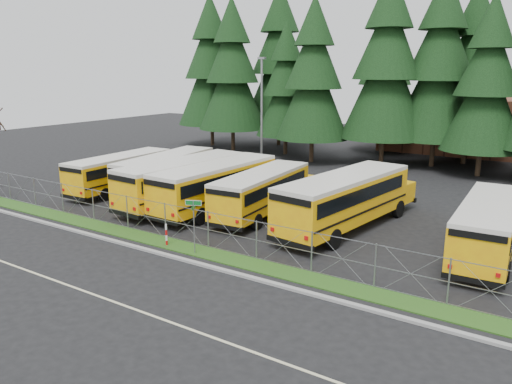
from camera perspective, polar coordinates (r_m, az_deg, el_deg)
ground at (r=26.59m, az=-2.39°, el=-6.18°), size 120.00×120.00×0.00m
curb at (r=24.28m, az=-6.68°, el=-8.11°), size 50.00×0.25×0.12m
grass_verge at (r=25.30m, az=-4.65°, el=-7.21°), size 50.00×1.40×0.06m
road_lane_line at (r=21.12m, az=-15.38°, el=-12.20°), size 50.00×0.12×0.01m
chainlink_fence at (r=25.50m, az=-3.72°, el=-4.71°), size 44.00×0.10×2.00m
brick_building at (r=61.21m, az=25.09°, el=6.84°), size 22.00×10.00×6.00m
bus_0 at (r=39.52m, az=-14.86°, el=2.13°), size 2.91×10.68×2.78m
bus_1 at (r=38.10m, az=-9.91°, el=2.08°), size 3.96×11.42×2.93m
bus_2 at (r=34.53m, az=-7.79°, el=1.14°), size 3.63×12.19×3.15m
bus_3 at (r=33.14m, az=-4.14°, el=0.66°), size 3.22×11.99×3.12m
bus_4 at (r=31.91m, az=0.99°, el=-0.10°), size 3.33×10.92×2.82m
bus_6 at (r=29.49m, az=10.49°, el=-1.08°), size 4.53×12.65×3.24m
bus_east at (r=27.38m, az=25.05°, el=-3.78°), size 3.07×10.97×2.85m
street_sign at (r=25.02m, az=-7.13°, el=-2.67°), size 0.79×0.52×2.81m
striped_bollard at (r=26.80m, az=-10.21°, el=-4.87°), size 0.11×0.11×1.20m
light_standard at (r=45.27m, az=0.65°, el=9.29°), size 0.70×0.35×10.14m
conifer_0 at (r=61.34m, az=-5.17°, el=13.58°), size 8.02×8.02×17.74m
conifer_1 at (r=57.29m, az=-2.73°, el=13.20°), size 7.65×7.65×16.92m
conifer_2 at (r=54.61m, az=3.47°, el=11.70°), size 6.39×6.39×14.14m
conifer_3 at (r=50.06m, az=6.56°, el=12.55°), size 7.27×7.27×16.07m
conifer_4 at (r=49.48m, az=14.68°, el=13.37°), size 8.19×8.19×18.11m
conifer_5 at (r=50.28m, az=20.20°, el=12.87°), size 8.10×8.10×17.91m
conifer_6 at (r=47.08m, az=24.87°, el=10.85°), size 6.93×6.93×15.32m
conifer_10 at (r=61.40m, az=2.69°, el=14.19°), size 8.57×8.57×18.94m
conifer_11 at (r=58.13m, az=14.51°, el=12.57°), size 7.44×7.44×16.46m
conifer_12 at (r=52.95m, az=23.42°, el=12.20°), size 7.78×7.78×17.20m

